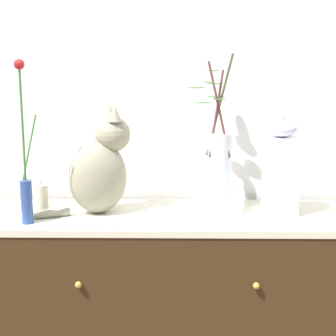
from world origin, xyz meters
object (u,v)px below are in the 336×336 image
Objects in this scene: sideboard at (168,319)px; bowl_porcelain at (219,201)px; cat_sitting at (101,168)px; vase_glass_clear at (219,158)px; vase_slim_green at (26,178)px; candle_pillar at (42,199)px; jar_lidded_porcelain at (281,168)px.

bowl_porcelain reaches higher than sideboard.
vase_glass_clear is at bearing 5.63° from cat_sitting.
vase_slim_green is 0.73m from vase_glass_clear.
candle_pillar is (-0.68, -0.07, -0.15)m from vase_glass_clear.
bowl_porcelain is 0.17m from vase_glass_clear.
cat_sitting is (-0.26, 0.02, 0.62)m from sideboard.
vase_slim_green is at bearing -164.75° from vase_glass_clear.
cat_sitting is 0.77× the size of vase_glass_clear.
sideboard is 0.67m from cat_sitting.
candle_pillar reaches higher than bowl_porcelain.
bowl_porcelain is 0.27m from jar_lidded_porcelain.
vase_glass_clear reaches higher than jar_lidded_porcelain.
jar_lidded_porcelain is at bearing 1.66° from candle_pillar.
vase_glass_clear reaches higher than vase_slim_green.
cat_sitting is 0.29m from vase_slim_green.
sideboard is 3.38× the size of cat_sitting.
vase_glass_clear is (0.46, 0.05, 0.03)m from cat_sitting.
candle_pillar is at bearing -178.34° from jar_lidded_porcelain.
jar_lidded_porcelain is at bearing 2.40° from sideboard.
vase_glass_clear reaches higher than candle_pillar.
cat_sitting reaches higher than bowl_porcelain.
jar_lidded_porcelain reaches higher than candle_pillar.
cat_sitting reaches higher than candle_pillar.
cat_sitting is 0.72× the size of vase_slim_green.
jar_lidded_porcelain reaches higher than bowl_porcelain.
vase_slim_green is 0.74m from bowl_porcelain.
vase_glass_clear is (-0.00, 0.00, 0.17)m from bowl_porcelain.
bowl_porcelain is (0.71, 0.19, -0.13)m from vase_slim_green.
cat_sitting is at bearing 6.60° from candle_pillar.
vase_slim_green is (-0.51, -0.13, 0.61)m from sideboard.
vase_slim_green reaches higher than cat_sitting.
candle_pillar is at bearing 79.93° from vase_slim_green.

